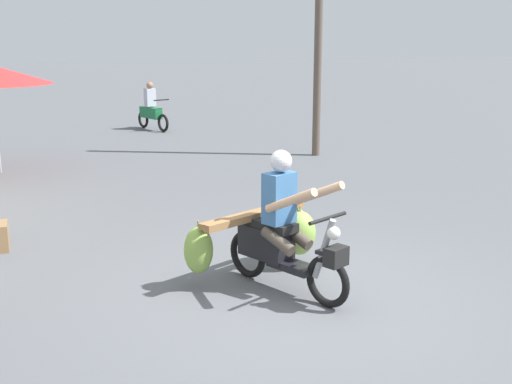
# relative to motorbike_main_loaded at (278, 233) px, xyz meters

# --- Properties ---
(ground_plane) EXTENTS (120.00, 120.00, 0.00)m
(ground_plane) POSITION_rel_motorbike_main_loaded_xyz_m (0.01, -0.59, -0.56)
(ground_plane) COLOR #56595E
(motorbike_main_loaded) EXTENTS (1.76, 1.85, 1.58)m
(motorbike_main_loaded) POSITION_rel_motorbike_main_loaded_xyz_m (0.00, 0.00, 0.00)
(motorbike_main_loaded) COLOR black
(motorbike_main_loaded) RESTS_ON ground
(motorbike_distant_ahead_left) EXTENTS (0.76, 1.53, 1.40)m
(motorbike_distant_ahead_left) POSITION_rel_motorbike_main_loaded_xyz_m (0.73, 12.49, 0.01)
(motorbike_distant_ahead_left) COLOR black
(motorbike_distant_ahead_left) RESTS_ON ground
(utility_pole) EXTENTS (0.18, 0.18, 6.46)m
(utility_pole) POSITION_rel_motorbike_main_loaded_xyz_m (3.64, 7.09, 2.67)
(utility_pole) COLOR brown
(utility_pole) RESTS_ON ground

